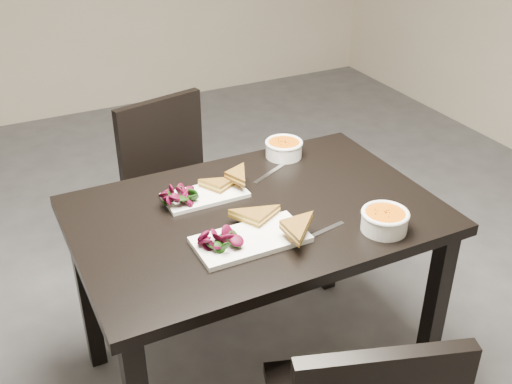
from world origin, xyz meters
TOP-DOWN VIEW (x-y plane):
  - ground at (0.00, 0.00)m, footprint 5.00×5.00m
  - table at (0.05, -0.47)m, footprint 1.20×0.80m
  - chair_far at (0.03, 0.28)m, footprint 0.50×0.50m
  - plate_near at (-0.05, -0.63)m, footprint 0.35×0.17m
  - sandwich_near at (0.02, -0.62)m, footprint 0.22×0.20m
  - salad_near at (-0.15, -0.63)m, footprint 0.11×0.10m
  - soup_bowl_near at (0.36, -0.76)m, footprint 0.15×0.15m
  - cutlery_near at (0.18, -0.68)m, footprint 0.18×0.05m
  - plate_far at (-0.07, -0.32)m, footprint 0.28×0.14m
  - sandwich_far at (-0.00, -0.33)m, footprint 0.18×0.16m
  - salad_far at (-0.17, -0.32)m, footprint 0.09×0.08m
  - soup_bowl_far at (0.33, -0.16)m, footprint 0.15×0.15m
  - cutlery_far at (0.21, -0.27)m, footprint 0.17×0.10m

SIDE VIEW (x-z plane):
  - ground at x=0.00m, z-range 0.00..0.00m
  - chair_far at x=0.03m, z-range 0.06..0.91m
  - table at x=0.05m, z-range 0.28..1.03m
  - cutlery_near at x=0.18m, z-range 0.75..0.75m
  - cutlery_far at x=0.21m, z-range 0.75..0.75m
  - plate_far at x=-0.07m, z-range 0.75..0.76m
  - plate_near at x=-0.05m, z-range 0.75..0.77m
  - salad_far at x=-0.17m, z-range 0.76..0.80m
  - soup_bowl_far at x=0.33m, z-range 0.75..0.82m
  - sandwich_far at x=0.00m, z-range 0.76..0.81m
  - soup_bowl_near at x=0.36m, z-range 0.75..0.82m
  - salad_near at x=-0.15m, z-range 0.77..0.82m
  - sandwich_near at x=0.02m, z-range 0.77..0.82m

